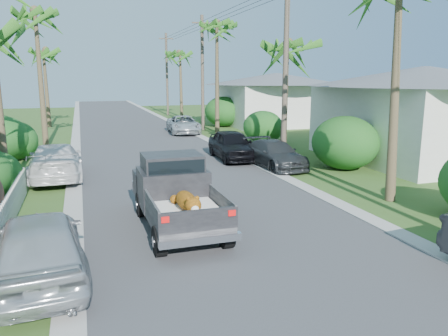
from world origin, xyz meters
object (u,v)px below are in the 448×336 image
object	(u,v)px
parked_car_ln	(39,246)
parked_car_rm	(275,154)
palm_r_b	(287,44)
house_right_near	(421,117)
parked_car_rd	(184,125)
palm_l_c	(35,12)
parked_car_rf	(232,145)
utility_pole_b	(285,70)
parked_car_lf	(56,162)
house_right_far	(276,101)
palm_r_d	(180,53)
utility_pole_d	(167,74)
utility_pole_c	(202,73)
pickup_truck	(175,191)
palm_r_c	(217,24)
palm_l_d	(43,50)

from	to	relation	value
parked_car_ln	parked_car_rm	bearing A→B (deg)	-141.42
palm_r_b	house_right_near	world-z (taller)	palm_r_b
parked_car_rd	palm_l_c	xyz separation A→B (m)	(-9.60, -4.33, 7.25)
parked_car_rf	house_right_near	world-z (taller)	house_right_near
parked_car_rd	utility_pole_b	xyz separation A→B (m)	(2.00, -13.33, 3.94)
parked_car_lf	house_right_far	xyz separation A→B (m)	(18.00, 16.97, 1.37)
palm_r_d	utility_pole_d	bearing A→B (deg)	106.70
house_right_far	utility_pole_d	bearing A→B (deg)	119.65
parked_car_rm	parked_car_lf	bearing A→B (deg)	172.64
parked_car_ln	utility_pole_b	distance (m)	14.95
parked_car_ln	utility_pole_c	size ratio (longest dim) A/B	0.50
parked_car_lf	utility_pole_b	distance (m)	11.28
pickup_truck	parked_car_rd	size ratio (longest dim) A/B	1.07
parked_car_ln	palm_r_c	world-z (taller)	palm_r_c
utility_pole_b	house_right_near	bearing A→B (deg)	-7.70
utility_pole_c	house_right_near	bearing A→B (deg)	-65.18
house_right_far	utility_pole_b	size ratio (longest dim) A/B	1.00
parked_car_lf	house_right_far	world-z (taller)	house_right_far
utility_pole_b	utility_pole_d	xyz separation A→B (m)	(0.00, 30.00, 0.00)
parked_car_rm	utility_pole_c	size ratio (longest dim) A/B	0.48
parked_car_rf	palm_r_b	world-z (taller)	palm_r_b
palm_l_c	palm_r_c	distance (m)	12.84
parked_car_rm	parked_car_lf	world-z (taller)	parked_car_lf
palm_l_d	palm_r_b	xyz separation A→B (m)	(13.10, -19.00, -0.49)
pickup_truck	utility_pole_c	bearing A→B (deg)	72.56
parked_car_rd	palm_r_d	world-z (taller)	palm_r_d
parked_car_rf	palm_l_c	world-z (taller)	palm_l_c
parked_car_rm	palm_r_c	xyz separation A→B (m)	(1.35, 13.63, 7.48)
parked_car_rd	palm_r_c	bearing A→B (deg)	-3.06
palm_r_c	parked_car_rm	bearing A→B (deg)	-95.66
parked_car_ln	parked_car_rf	bearing A→B (deg)	-130.56
parked_car_lf	house_right_near	distance (m)	18.09
parked_car_rf	palm_r_d	xyz separation A→B (m)	(2.90, 25.00, 5.98)
palm_l_c	parked_car_lf	bearing A→B (deg)	-83.64
parked_car_rd	palm_r_c	size ratio (longest dim) A/B	0.51
parked_car_rd	palm_r_d	bearing A→B (deg)	82.27
palm_r_c	utility_pole_b	xyz separation A→B (m)	(-0.60, -13.00, -3.51)
palm_r_c	utility_pole_c	xyz separation A→B (m)	(-0.60, 2.00, -3.51)
palm_l_c	utility_pole_d	world-z (taller)	palm_l_c
parked_car_rf	parked_car_rd	distance (m)	11.33
pickup_truck	parked_car_rf	distance (m)	10.54
parked_car_lf	house_right_near	world-z (taller)	house_right_near
utility_pole_d	parked_car_rf	bearing A→B (deg)	-94.09
parked_car_lf	parked_car_rf	bearing A→B (deg)	-167.71
utility_pole_c	palm_r_d	bearing A→B (deg)	85.71
parked_car_rf	utility_pole_d	distance (m)	28.33
palm_l_c	parked_car_rm	bearing A→B (deg)	-41.59
palm_r_b	utility_pole_b	size ratio (longest dim) A/B	0.80
parked_car_rm	utility_pole_c	xyz separation A→B (m)	(0.75, 15.63, 3.97)
house_right_far	utility_pole_b	bearing A→B (deg)	-113.52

